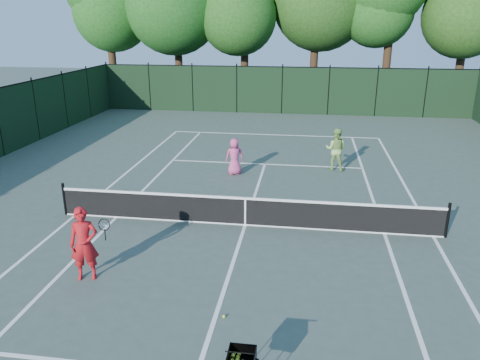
# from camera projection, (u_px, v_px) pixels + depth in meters

# --- Properties ---
(ground) EXTENTS (90.00, 90.00, 0.00)m
(ground) POSITION_uv_depth(u_px,v_px,m) (245.00, 225.00, 14.22)
(ground) COLOR #404E45
(ground) RESTS_ON ground
(sideline_doubles_left) EXTENTS (0.10, 23.77, 0.01)m
(sideline_doubles_left) POSITION_uv_depth(u_px,v_px,m) (76.00, 215.00, 14.97)
(sideline_doubles_left) COLOR white
(sideline_doubles_left) RESTS_ON ground
(sideline_doubles_right) EXTENTS (0.10, 23.77, 0.01)m
(sideline_doubles_right) POSITION_uv_depth(u_px,v_px,m) (433.00, 237.00, 13.47)
(sideline_doubles_right) COLOR white
(sideline_doubles_right) RESTS_ON ground
(sideline_singles_left) EXTENTS (0.10, 23.77, 0.01)m
(sideline_singles_left) POSITION_uv_depth(u_px,v_px,m) (116.00, 217.00, 14.78)
(sideline_singles_left) COLOR white
(sideline_singles_left) RESTS_ON ground
(sideline_singles_right) EXTENTS (0.10, 23.77, 0.01)m
(sideline_singles_right) POSITION_uv_depth(u_px,v_px,m) (384.00, 234.00, 13.66)
(sideline_singles_right) COLOR white
(sideline_singles_right) RESTS_ON ground
(baseline_far) EXTENTS (10.97, 0.10, 0.01)m
(baseline_far) POSITION_uv_depth(u_px,v_px,m) (274.00, 135.00, 25.34)
(baseline_far) COLOR white
(baseline_far) RESTS_ON ground
(service_line_far) EXTENTS (8.23, 0.10, 0.01)m
(service_line_far) POSITION_uv_depth(u_px,v_px,m) (265.00, 164.00, 20.21)
(service_line_far) COLOR white
(service_line_far) RESTS_ON ground
(center_service_line) EXTENTS (0.10, 12.80, 0.01)m
(center_service_line) POSITION_uv_depth(u_px,v_px,m) (245.00, 225.00, 14.22)
(center_service_line) COLOR white
(center_service_line) RESTS_ON ground
(tennis_net) EXTENTS (11.69, 0.09, 1.06)m
(tennis_net) POSITION_uv_depth(u_px,v_px,m) (245.00, 211.00, 14.07)
(tennis_net) COLOR black
(tennis_net) RESTS_ON ground
(fence_far) EXTENTS (24.00, 0.05, 3.00)m
(fence_far) POSITION_uv_depth(u_px,v_px,m) (282.00, 91.00, 30.57)
(fence_far) COLOR black
(fence_far) RESTS_ON ground
(coach) EXTENTS (0.86, 0.83, 1.82)m
(coach) POSITION_uv_depth(u_px,v_px,m) (84.00, 244.00, 11.04)
(coach) COLOR red
(coach) RESTS_ON ground
(player_pink) EXTENTS (0.83, 0.66, 1.48)m
(player_pink) POSITION_uv_depth(u_px,v_px,m) (235.00, 156.00, 18.68)
(player_pink) COLOR #C4457D
(player_pink) RESTS_ON ground
(player_green) EXTENTS (0.96, 0.81, 1.75)m
(player_green) POSITION_uv_depth(u_px,v_px,m) (336.00, 149.00, 19.21)
(player_green) COLOR #90BE5F
(player_green) RESTS_ON ground
(ball_hopper) EXTENTS (0.54, 0.54, 0.87)m
(ball_hopper) POSITION_uv_depth(u_px,v_px,m) (241.00, 360.00, 7.55)
(ball_hopper) COLOR black
(ball_hopper) RESTS_ON ground
(loose_ball_midcourt) EXTENTS (0.07, 0.07, 0.07)m
(loose_ball_midcourt) POSITION_uv_depth(u_px,v_px,m) (224.00, 316.00, 9.80)
(loose_ball_midcourt) COLOR #C9E62F
(loose_ball_midcourt) RESTS_ON ground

